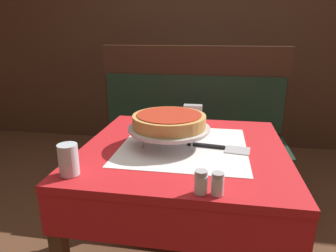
# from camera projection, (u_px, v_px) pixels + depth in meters

# --- Properties ---
(dining_table_front) EXTENTS (0.86, 0.86, 0.73)m
(dining_table_front) POSITION_uv_depth(u_px,v_px,m) (183.00, 169.00, 1.33)
(dining_table_front) COLOR red
(dining_table_front) RESTS_ON ground_plane
(dining_table_rear) EXTENTS (0.69, 0.69, 0.72)m
(dining_table_rear) POSITION_uv_depth(u_px,v_px,m) (196.00, 98.00, 2.78)
(dining_table_rear) COLOR #1E6B33
(dining_table_rear) RESTS_ON ground_plane
(booth_bench) EXTENTS (1.33, 0.50, 1.11)m
(booth_bench) POSITION_uv_depth(u_px,v_px,m) (189.00, 158.00, 2.16)
(booth_bench) COLOR #3D2316
(booth_bench) RESTS_ON ground_plane
(back_wall_panel) EXTENTS (6.00, 0.04, 2.40)m
(back_wall_panel) POSITION_uv_depth(u_px,v_px,m) (207.00, 32.00, 3.07)
(back_wall_panel) COLOR #4C2D1E
(back_wall_panel) RESTS_ON ground_plane
(pizza_pan_stand) EXTENTS (0.35, 0.35, 0.08)m
(pizza_pan_stand) POSITION_uv_depth(u_px,v_px,m) (169.00, 129.00, 1.29)
(pizza_pan_stand) COLOR #ADADB2
(pizza_pan_stand) RESTS_ON dining_table_front
(deep_dish_pizza) EXTENTS (0.31, 0.31, 0.06)m
(deep_dish_pizza) POSITION_uv_depth(u_px,v_px,m) (169.00, 121.00, 1.28)
(deep_dish_pizza) COLOR tan
(deep_dish_pizza) RESTS_ON pizza_pan_stand
(pizza_server) EXTENTS (0.27, 0.10, 0.01)m
(pizza_server) POSITION_uv_depth(u_px,v_px,m) (220.00, 148.00, 1.26)
(pizza_server) COLOR #BCBCC1
(pizza_server) RESTS_ON dining_table_front
(water_glass_near) EXTENTS (0.07, 0.07, 0.11)m
(water_glass_near) POSITION_uv_depth(u_px,v_px,m) (69.00, 160.00, 1.02)
(water_glass_near) COLOR silver
(water_glass_near) RESTS_ON dining_table_front
(salt_shaker) EXTENTS (0.04, 0.04, 0.07)m
(salt_shaker) POSITION_uv_depth(u_px,v_px,m) (201.00, 182.00, 0.91)
(salt_shaker) COLOR silver
(salt_shaker) RESTS_ON dining_table_front
(pepper_shaker) EXTENTS (0.04, 0.04, 0.07)m
(pepper_shaker) POSITION_uv_depth(u_px,v_px,m) (217.00, 184.00, 0.90)
(pepper_shaker) COLOR silver
(pepper_shaker) RESTS_ON dining_table_front
(napkin_holder) EXTENTS (0.10, 0.05, 0.09)m
(napkin_holder) POSITION_uv_depth(u_px,v_px,m) (193.00, 113.00, 1.65)
(napkin_holder) COLOR #B2B2B7
(napkin_holder) RESTS_ON dining_table_front
(condiment_caddy) EXTENTS (0.11, 0.11, 0.17)m
(condiment_caddy) POSITION_uv_depth(u_px,v_px,m) (190.00, 80.00, 2.84)
(condiment_caddy) COLOR black
(condiment_caddy) RESTS_ON dining_table_rear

